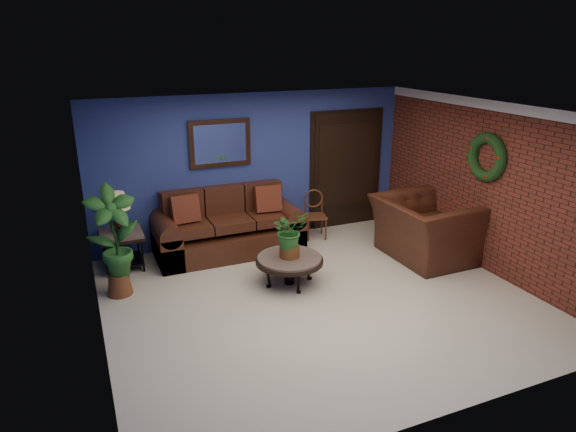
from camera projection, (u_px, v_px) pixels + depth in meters
name	position (u px, v px, depth m)	size (l,w,h in m)	color
floor	(319.00, 299.00, 6.92)	(5.50, 5.50, 0.00)	#BDB49C
wall_back	(255.00, 168.00, 8.69)	(5.50, 0.04, 2.50)	navy
wall_left	(91.00, 243.00, 5.50)	(0.04, 5.00, 2.50)	navy
wall_right_brick	(488.00, 188.00, 7.53)	(0.04, 5.00, 2.50)	maroon
ceiling	(323.00, 111.00, 6.10)	(5.50, 5.00, 0.02)	silver
crown_molding	(498.00, 106.00, 7.13)	(0.03, 5.00, 0.14)	white
wall_mirror	(220.00, 143.00, 8.28)	(1.02, 0.06, 0.77)	#422615
closet_door	(346.00, 170.00, 9.37)	(1.44, 0.06, 2.18)	black
wreath	(487.00, 157.00, 7.41)	(0.72, 0.72, 0.16)	black
sofa	(227.00, 231.00, 8.39)	(2.34, 1.01, 1.06)	#421E12
coffee_table	(289.00, 261.00, 7.24)	(0.96, 0.96, 0.41)	#4E4944
end_table	(122.00, 240.00, 7.71)	(0.64, 0.64, 0.59)	#4E4944
table_lamp	(118.00, 208.00, 7.54)	(0.36, 0.36, 0.59)	#422615
side_chair	(315.00, 211.00, 8.96)	(0.43, 0.43, 0.84)	#5A3119
armchair	(425.00, 229.00, 8.08)	(1.47, 1.29, 0.96)	#421E12
coffee_plant	(289.00, 233.00, 7.10)	(0.57, 0.52, 0.67)	brown
floor_plant	(393.00, 212.00, 9.20)	(0.39, 0.35, 0.75)	brown
tall_plant	(114.00, 237.00, 6.77)	(0.75, 0.58, 1.54)	brown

